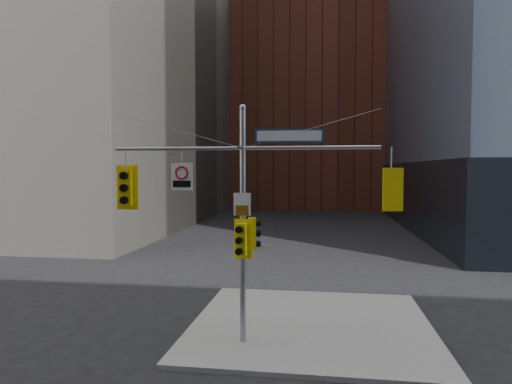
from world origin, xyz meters
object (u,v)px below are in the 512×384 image
(regulatory_sign_arm, at_px, (182,176))
(traffic_light_west_arm, at_px, (126,188))
(traffic_light_east_arm, at_px, (391,189))
(signal_assembly, at_px, (243,201))
(traffic_light_pole_side, at_px, (253,234))
(traffic_light_pole_front, at_px, (241,240))
(street_sign_blade, at_px, (289,136))

(regulatory_sign_arm, bearing_deg, traffic_light_west_arm, 178.85)
(traffic_light_west_arm, xyz_separation_m, traffic_light_east_arm, (8.00, -0.01, 0.00))
(traffic_light_east_arm, bearing_deg, signal_assembly, -10.78)
(traffic_light_pole_side, bearing_deg, signal_assembly, 80.11)
(traffic_light_east_arm, height_order, traffic_light_pole_side, traffic_light_east_arm)
(signal_assembly, distance_m, traffic_light_pole_front, 1.15)
(traffic_light_pole_side, distance_m, street_sign_blade, 3.09)
(traffic_light_east_arm, height_order, street_sign_blade, street_sign_blade)
(traffic_light_west_arm, xyz_separation_m, street_sign_blade, (5.08, -0.01, 1.55))
(traffic_light_east_arm, bearing_deg, traffic_light_west_arm, -10.88)
(traffic_light_pole_front, relative_size, regulatory_sign_arm, 1.42)
(traffic_light_pole_side, bearing_deg, traffic_light_east_arm, -102.95)
(regulatory_sign_arm, bearing_deg, traffic_light_pole_front, -7.57)
(street_sign_blade, bearing_deg, traffic_light_west_arm, 177.16)
(street_sign_blade, bearing_deg, signal_assembly, 177.42)
(traffic_light_pole_side, distance_m, regulatory_sign_arm, 2.80)
(traffic_light_east_arm, distance_m, regulatory_sign_arm, 6.19)
(traffic_light_east_arm, distance_m, traffic_light_pole_side, 4.20)
(signal_assembly, height_order, traffic_light_pole_front, signal_assembly)
(traffic_light_east_arm, distance_m, traffic_light_pole_front, 4.56)
(traffic_light_pole_side, bearing_deg, traffic_light_pole_front, 118.96)
(traffic_light_west_arm, xyz_separation_m, traffic_light_pole_front, (3.70, -0.28, -1.50))
(traffic_light_west_arm, bearing_deg, regulatory_sign_arm, -10.04)
(traffic_light_pole_front, bearing_deg, street_sign_blade, 21.49)
(signal_assembly, height_order, traffic_light_pole_side, signal_assembly)
(signal_assembly, relative_size, regulatory_sign_arm, 9.53)
(traffic_light_east_arm, relative_size, street_sign_blade, 0.61)
(traffic_light_west_arm, height_order, traffic_light_east_arm, traffic_light_west_arm)
(traffic_light_pole_front, bearing_deg, regulatory_sign_arm, -177.11)
(signal_assembly, xyz_separation_m, traffic_light_pole_side, (0.32, 0.02, -0.97))
(signal_assembly, height_order, traffic_light_east_arm, signal_assembly)
(street_sign_blade, bearing_deg, regulatory_sign_arm, 177.69)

